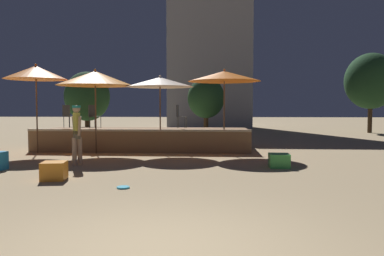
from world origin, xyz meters
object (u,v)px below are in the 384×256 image
object	(u,v)px
patio_umbrella_2	(36,73)
background_tree_0	(371,81)
cube_seat_0	(54,171)
bistro_chair_2	(93,114)
frisbee_disc	(123,187)
patio_umbrella_0	(160,82)
background_tree_2	(87,97)
bistro_chair_0	(180,114)
person_1	(77,131)
patio_umbrella_1	(224,76)
patio_umbrella_3	(95,78)
bistro_chair_1	(68,114)
cube_seat_1	(279,161)
background_tree_1	(206,98)

from	to	relation	value
patio_umbrella_2	background_tree_0	bearing A→B (deg)	35.63
cube_seat_0	bistro_chair_2	xyz separation A→B (m)	(-1.02, 5.92, 1.21)
frisbee_disc	patio_umbrella_0	bearing A→B (deg)	91.11
cube_seat_0	background_tree_2	size ratio (longest dim) A/B	0.17
bistro_chair_0	background_tree_0	world-z (taller)	background_tree_0
person_1	background_tree_0	xyz separation A→B (m)	(14.19, 14.77, 2.41)
patio_umbrella_1	bistro_chair_2	world-z (taller)	patio_umbrella_1
background_tree_2	background_tree_0	bearing A→B (deg)	19.86
person_1	frisbee_disc	bearing A→B (deg)	78.37
patio_umbrella_3	bistro_chair_1	bearing A→B (deg)	143.44
bistro_chair_2	background_tree_2	xyz separation A→B (m)	(-1.96, 4.93, 0.82)
patio_umbrella_3	bistro_chair_1	world-z (taller)	patio_umbrella_3
patio_umbrella_1	background_tree_0	size ratio (longest dim) A/B	0.59
frisbee_disc	patio_umbrella_2	bearing A→B (deg)	128.99
cube_seat_1	background_tree_0	distance (m)	17.29
patio_umbrella_2	background_tree_2	world-z (taller)	background_tree_2
patio_umbrella_0	background_tree_2	size ratio (longest dim) A/B	0.81
patio_umbrella_1	cube_seat_0	bearing A→B (deg)	-127.59
patio_umbrella_2	bistro_chair_2	size ratio (longest dim) A/B	3.65
bistro_chair_1	cube_seat_0	bearing A→B (deg)	129.62
patio_umbrella_3	bistro_chair_0	bearing A→B (deg)	20.09
background_tree_0	background_tree_2	size ratio (longest dim) A/B	1.48
cube_seat_1	background_tree_0	bearing A→B (deg)	60.46
patio_umbrella_0	background_tree_0	xyz separation A→B (m)	(12.20, 11.71, 0.79)
background_tree_1	bistro_chair_2	bearing A→B (deg)	-118.88
background_tree_2	person_1	bearing A→B (deg)	-72.64
person_1	patio_umbrella_3	bearing A→B (deg)	-129.89
cube_seat_0	cube_seat_1	bearing A→B (deg)	21.41
bistro_chair_1	background_tree_0	xyz separation A→B (m)	(16.03, 10.88, 1.98)
patio_umbrella_1	cube_seat_1	xyz separation A→B (m)	(1.48, -3.10, -2.62)
cube_seat_0	background_tree_0	size ratio (longest dim) A/B	0.12
bistro_chair_0	background_tree_1	size ratio (longest dim) A/B	0.26
bistro_chair_2	frisbee_disc	world-z (taller)	bistro_chair_2
frisbee_disc	background_tree_1	xyz separation A→B (m)	(1.35, 14.33, 2.21)
patio_umbrella_0	cube_seat_0	bearing A→B (deg)	-108.04
bistro_chair_0	background_tree_0	size ratio (longest dim) A/B	0.17
patio_umbrella_1	person_1	xyz separation A→B (m)	(-4.33, -3.08, -1.82)
bistro_chair_2	patio_umbrella_1	bearing A→B (deg)	-75.44
patio_umbrella_2	background_tree_2	size ratio (longest dim) A/B	0.93
patio_umbrella_2	patio_umbrella_1	bearing A→B (deg)	2.61
patio_umbrella_0	background_tree_1	world-z (taller)	background_tree_1
cube_seat_1	frisbee_disc	size ratio (longest dim) A/B	2.11
patio_umbrella_0	background_tree_2	xyz separation A→B (m)	(-4.69, 5.60, -0.36)
bistro_chair_0	patio_umbrella_0	bearing A→B (deg)	146.71
patio_umbrella_1	cube_seat_1	bearing A→B (deg)	-64.46
person_1	background_tree_1	xyz separation A→B (m)	(3.46, 11.36, 1.23)
bistro_chair_0	background_tree_1	bearing A→B (deg)	-0.88
patio_umbrella_2	bistro_chair_0	size ratio (longest dim) A/B	3.65
patio_umbrella_0	bistro_chair_0	xyz separation A→B (m)	(0.64, 0.79, -1.18)
cube_seat_1	background_tree_1	bearing A→B (deg)	101.72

